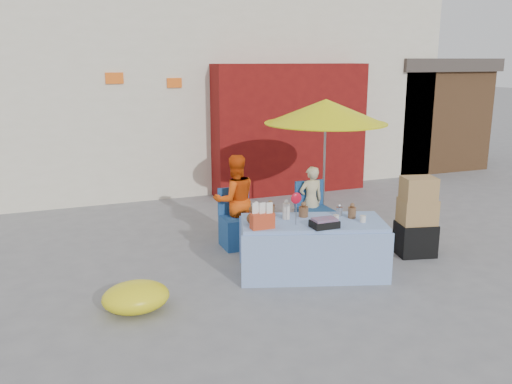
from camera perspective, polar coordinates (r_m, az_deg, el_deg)
name	(u,v)px	position (r m, az deg, el deg)	size (l,w,h in m)	color
ground	(271,281)	(6.83, 1.60, -9.33)	(80.00, 80.00, 0.00)	slate
backdrop	(169,41)	(13.63, -9.11, 15.40)	(14.00, 8.00, 7.80)	silver
market_table	(312,247)	(6.96, 5.88, -5.74)	(2.01, 1.39, 1.11)	#8DB0E1
chair_left	(238,230)	(7.95, -1.88, -3.98)	(0.48, 0.47, 0.85)	navy
chair_right	(314,221)	(8.43, 6.16, -3.01)	(0.48, 0.47, 0.85)	navy
vendor_orange	(235,200)	(7.96, -2.23, -0.84)	(0.65, 0.51, 1.35)	#E24A0B
vendor_beige	(311,201)	(8.47, 5.79, -0.90)	(0.40, 0.26, 1.09)	beige
umbrella	(326,112)	(8.51, 7.36, 8.35)	(1.90, 1.90, 2.09)	gray
box_stack	(417,219)	(7.86, 16.55, -2.78)	(0.59, 0.52, 1.12)	black
tarp_bundle	(136,297)	(6.14, -12.54, -10.74)	(0.73, 0.59, 0.33)	yellow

